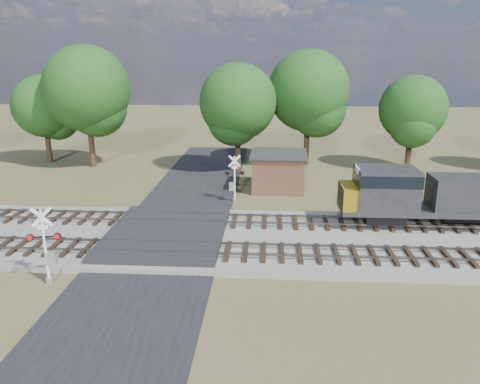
{
  "coord_description": "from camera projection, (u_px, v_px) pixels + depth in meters",
  "views": [
    {
      "loc": [
        6.19,
        -25.98,
        10.87
      ],
      "look_at": [
        4.42,
        2.0,
        2.66
      ],
      "focal_mm": 35.0,
      "sensor_mm": 36.0,
      "label": 1
    }
  ],
  "objects": [
    {
      "name": "crossing_signal_near",
      "position": [
        47.0,
        252.0,
        22.78
      ],
      "size": [
        1.59,
        0.44,
        3.99
      ],
      "rotation": [
        0.0,
        0.0,
        0.2
      ],
      "color": "silver",
      "rests_on": "ground"
    },
    {
      "name": "track_far",
      "position": [
        221.0,
        220.0,
        30.88
      ],
      "size": [
        140.0,
        2.6,
        0.33
      ],
      "color": "black",
      "rests_on": "ballast_bed"
    },
    {
      "name": "crossing_panel",
      "position": [
        167.0,
        234.0,
        28.71
      ],
      "size": [
        7.0,
        9.0,
        0.62
      ],
      "primitive_type": "cube",
      "color": "#262628",
      "rests_on": "ground"
    },
    {
      "name": "road",
      "position": [
        165.0,
        241.0,
        28.3
      ],
      "size": [
        7.0,
        60.0,
        0.08
      ],
      "primitive_type": "cube",
      "color": "black",
      "rests_on": "ground"
    },
    {
      "name": "crossing_signal_far",
      "position": [
        234.0,
        183.0,
        35.59
      ],
      "size": [
        1.49,
        0.35,
        3.72
      ],
      "rotation": [
        0.0,
        0.0,
        3.28
      ],
      "color": "silver",
      "rests_on": "ground"
    },
    {
      "name": "ground",
      "position": [
        165.0,
        242.0,
        28.32
      ],
      "size": [
        160.0,
        160.0,
        0.0
      ],
      "primitive_type": "plane",
      "color": "#4A4E2A",
      "rests_on": "ground"
    },
    {
      "name": "track_near",
      "position": [
        212.0,
        250.0,
        26.09
      ],
      "size": [
        140.0,
        2.6,
        0.33
      ],
      "color": "black",
      "rests_on": "ballast_bed"
    },
    {
      "name": "ballast_bed",
      "position": [
        331.0,
        241.0,
        28.15
      ],
      "size": [
        140.0,
        10.0,
        0.3
      ],
      "primitive_type": "cube",
      "color": "gray",
      "rests_on": "ground"
    },
    {
      "name": "equipment_shed",
      "position": [
        278.0,
        171.0,
        39.09
      ],
      "size": [
        4.74,
        4.74,
        3.15
      ],
      "rotation": [
        0.0,
        0.0,
        -0.03
      ],
      "color": "#4C3120",
      "rests_on": "ground"
    },
    {
      "name": "treeline",
      "position": [
        210.0,
        98.0,
        45.82
      ],
      "size": [
        80.39,
        11.06,
        11.95
      ],
      "color": "black",
      "rests_on": "ground"
    }
  ]
}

